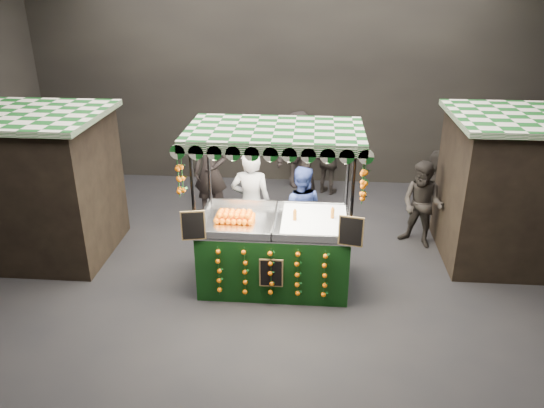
{
  "coord_description": "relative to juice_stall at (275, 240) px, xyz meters",
  "views": [
    {
      "loc": [
        0.63,
        -7.32,
        4.76
      ],
      "look_at": [
        -0.01,
        0.53,
        1.29
      ],
      "focal_mm": 35.13,
      "sensor_mm": 36.0,
      "label": 1
    }
  ],
  "objects": [
    {
      "name": "shopper_2",
      "position": [
        0.92,
        4.01,
        -0.04
      ],
      "size": [
        0.99,
        0.76,
        1.56
      ],
      "rotation": [
        0.0,
        0.0,
        2.67
      ],
      "color": "#2A2422",
      "rests_on": "ground"
    },
    {
      "name": "neighbour_stall_right",
      "position": [
        4.33,
        1.3,
        0.49
      ],
      "size": [
        3.0,
        2.2,
        2.6
      ],
      "color": "black",
      "rests_on": "ground"
    },
    {
      "name": "neighbour_stall_left",
      "position": [
        -4.47,
        0.8,
        0.49
      ],
      "size": [
        3.0,
        2.2,
        2.6
      ],
      "color": "black",
      "rests_on": "ground"
    },
    {
      "name": "shopper_3",
      "position": [
        0.2,
        4.4,
        0.09
      ],
      "size": [
        1.35,
        1.22,
        1.81
      ],
      "rotation": [
        0.0,
        0.0,
        0.61
      ],
      "color": "black",
      "rests_on": "ground"
    },
    {
      "name": "ground",
      "position": [
        -0.07,
        -0.2,
        -0.82
      ],
      "size": [
        12.0,
        12.0,
        0.0
      ],
      "primitive_type": "plane",
      "color": "black",
      "rests_on": "ground"
    },
    {
      "name": "shopper_6",
      "position": [
        0.42,
        3.2,
        -0.03
      ],
      "size": [
        0.5,
        0.65,
        1.58
      ],
      "rotation": [
        0.0,
        0.0,
        -1.34
      ],
      "color": "black",
      "rests_on": "ground"
    },
    {
      "name": "shopper_1",
      "position": [
        2.58,
        1.6,
        0.0
      ],
      "size": [
        1.01,
        0.96,
        1.64
      ],
      "rotation": [
        0.0,
        0.0,
        -0.58
      ],
      "color": "#292521",
      "rests_on": "ground"
    },
    {
      "name": "shopper_4",
      "position": [
        -4.57,
        2.42,
        0.1
      ],
      "size": [
        1.04,
        0.84,
        1.83
      ],
      "rotation": [
        0.0,
        0.0,
        3.47
      ],
      "color": "black",
      "rests_on": "ground"
    },
    {
      "name": "market_hall",
      "position": [
        -0.07,
        -0.2,
        2.57
      ],
      "size": [
        12.1,
        10.1,
        5.05
      ],
      "color": "black",
      "rests_on": "ground"
    },
    {
      "name": "vendor_blue",
      "position": [
        0.36,
        1.16,
        0.01
      ],
      "size": [
        0.87,
        0.71,
        1.65
      ],
      "rotation": [
        0.0,
        0.0,
        3.03
      ],
      "color": "navy",
      "rests_on": "ground"
    },
    {
      "name": "vendor_grey",
      "position": [
        -0.51,
        1.04,
        0.16
      ],
      "size": [
        0.73,
        0.49,
        1.96
      ],
      "rotation": [
        0.0,
        0.0,
        3.11
      ],
      "color": "gray",
      "rests_on": "ground"
    },
    {
      "name": "juice_stall",
      "position": [
        0.0,
        0.0,
        0.0
      ],
      "size": [
        2.72,
        1.6,
        2.64
      ],
      "color": "black",
      "rests_on": "ground"
    },
    {
      "name": "shopper_0",
      "position": [
        -1.54,
        2.63,
        0.14
      ],
      "size": [
        0.72,
        0.49,
        1.92
      ],
      "rotation": [
        0.0,
        0.0,
        -0.05
      ],
      "color": "black",
      "rests_on": "ground"
    },
    {
      "name": "shopper_5",
      "position": [
        3.08,
        2.78,
        -0.07
      ],
      "size": [
        1.06,
        1.44,
        1.5
      ],
      "rotation": [
        0.0,
        0.0,
        2.07
      ],
      "color": "black",
      "rests_on": "ground"
    }
  ]
}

